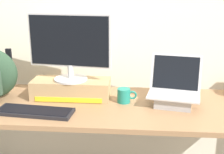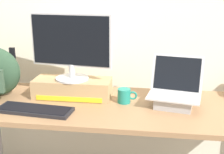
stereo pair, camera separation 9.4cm
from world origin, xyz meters
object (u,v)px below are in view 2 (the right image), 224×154
(toner_box_yellow, at_px, (73,88))
(external_keyboard, at_px, (35,110))
(desktop_monitor, at_px, (71,46))
(coffee_mug, at_px, (125,96))
(open_laptop, at_px, (174,96))

(toner_box_yellow, xyz_separation_m, external_keyboard, (-0.16, -0.28, -0.05))
(desktop_monitor, xyz_separation_m, external_keyboard, (-0.16, -0.27, -0.34))
(toner_box_yellow, height_order, external_keyboard, toner_box_yellow)
(toner_box_yellow, bearing_deg, desktop_monitor, -100.45)
(toner_box_yellow, relative_size, coffee_mug, 4.07)
(external_keyboard, xyz_separation_m, coffee_mug, (0.52, 0.22, 0.03))
(coffee_mug, bearing_deg, external_keyboard, -157.12)
(open_laptop, relative_size, external_keyboard, 0.76)
(toner_box_yellow, distance_m, external_keyboard, 0.32)
(external_keyboard, bearing_deg, desktop_monitor, 65.06)
(desktop_monitor, height_order, coffee_mug, desktop_monitor)
(open_laptop, xyz_separation_m, coffee_mug, (-0.31, 0.01, -0.02))
(external_keyboard, bearing_deg, coffee_mug, 28.32)
(coffee_mug, bearing_deg, desktop_monitor, 171.05)
(open_laptop, bearing_deg, desktop_monitor, -174.65)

